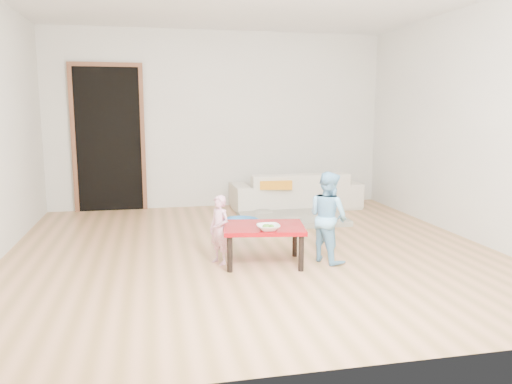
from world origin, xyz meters
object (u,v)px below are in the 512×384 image
object	(u,v)px
sofa	(295,190)
basin	(240,225)
red_table	(264,245)
bowl	(268,227)
child_pink	(219,230)
child_blue	(328,217)

from	to	relation	value
sofa	basin	bearing A→B (deg)	48.63
red_table	bowl	world-z (taller)	bowl
bowl	child_pink	bearing A→B (deg)	144.80
child_blue	basin	xyz separation A→B (m)	(-0.62, 1.35, -0.37)
sofa	child_pink	bearing A→B (deg)	58.16
child_pink	child_blue	world-z (taller)	child_blue
bowl	basin	distance (m)	1.54
bowl	child_blue	distance (m)	0.65
bowl	red_table	bearing A→B (deg)	89.12
child_blue	sofa	bearing A→B (deg)	-34.53
child_pink	basin	bearing A→B (deg)	127.94
bowl	child_blue	bearing A→B (deg)	13.68
basin	bowl	bearing A→B (deg)	-90.34
child_pink	child_blue	size ratio (longest dim) A/B	0.75
bowl	child_pink	world-z (taller)	child_pink
red_table	bowl	bearing A→B (deg)	-90.88
sofa	basin	xyz separation A→B (m)	(-1.05, -1.23, -0.20)
child_pink	basin	size ratio (longest dim) A/B	1.45
child_blue	basin	bearing A→B (deg)	-0.47
basin	sofa	bearing A→B (deg)	49.47
bowl	basin	size ratio (longest dim) A/B	0.46
red_table	child_pink	size ratio (longest dim) A/B	1.13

